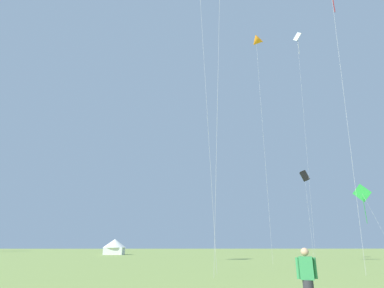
{
  "coord_description": "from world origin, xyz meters",
  "views": [
    {
      "loc": [
        -1.18,
        -2.1,
        1.79
      ],
      "look_at": [
        0.0,
        32.0,
        13.02
      ],
      "focal_mm": 28.95,
      "sensor_mm": 36.0,
      "label": 1
    }
  ],
  "objects_px": {
    "festival_tent_center": "(115,246)",
    "person_spectator": "(308,282)",
    "kite_orange_delta": "(256,42)",
    "kite_white_diamond": "(298,43)",
    "kite_green_diamond": "(362,194)",
    "kite_black_box": "(305,176)"
  },
  "relations": [
    {
      "from": "kite_orange_delta",
      "to": "person_spectator",
      "type": "relative_size",
      "value": 16.58
    },
    {
      "from": "kite_white_diamond",
      "to": "festival_tent_center",
      "type": "height_order",
      "value": "kite_white_diamond"
    },
    {
      "from": "kite_black_box",
      "to": "kite_white_diamond",
      "type": "bearing_deg",
      "value": -39.63
    },
    {
      "from": "kite_green_diamond",
      "to": "kite_black_box",
      "type": "xyz_separation_m",
      "value": [
        -7.87,
        0.92,
        2.91
      ]
    },
    {
      "from": "kite_orange_delta",
      "to": "kite_black_box",
      "type": "distance_m",
      "value": 21.0
    },
    {
      "from": "kite_green_diamond",
      "to": "person_spectator",
      "type": "bearing_deg",
      "value": -123.09
    },
    {
      "from": "person_spectator",
      "to": "festival_tent_center",
      "type": "bearing_deg",
      "value": 106.24
    },
    {
      "from": "kite_green_diamond",
      "to": "festival_tent_center",
      "type": "relative_size",
      "value": 2.19
    },
    {
      "from": "kite_orange_delta",
      "to": "kite_green_diamond",
      "type": "xyz_separation_m",
      "value": [
        16.63,
        9.54,
        -18.88
      ]
    },
    {
      "from": "kite_green_diamond",
      "to": "person_spectator",
      "type": "height_order",
      "value": "kite_green_diamond"
    },
    {
      "from": "kite_white_diamond",
      "to": "person_spectator",
      "type": "distance_m",
      "value": 51.61
    },
    {
      "from": "kite_orange_delta",
      "to": "festival_tent_center",
      "type": "xyz_separation_m",
      "value": [
        -23.59,
        33.32,
        -26.06
      ]
    },
    {
      "from": "kite_orange_delta",
      "to": "kite_white_diamond",
      "type": "xyz_separation_m",
      "value": [
        9.88,
        9.53,
        7.04
      ]
    },
    {
      "from": "kite_green_diamond",
      "to": "kite_black_box",
      "type": "height_order",
      "value": "kite_black_box"
    },
    {
      "from": "kite_green_diamond",
      "to": "person_spectator",
      "type": "relative_size",
      "value": 6.02
    },
    {
      "from": "festival_tent_center",
      "to": "person_spectator",
      "type": "bearing_deg",
      "value": -73.76
    },
    {
      "from": "kite_green_diamond",
      "to": "person_spectator",
      "type": "distance_m",
      "value": 42.9
    },
    {
      "from": "kite_orange_delta",
      "to": "kite_green_diamond",
      "type": "distance_m",
      "value": 26.91
    },
    {
      "from": "kite_white_diamond",
      "to": "kite_orange_delta",
      "type": "bearing_deg",
      "value": -136.04
    },
    {
      "from": "kite_orange_delta",
      "to": "person_spectator",
      "type": "distance_m",
      "value": 37.81
    },
    {
      "from": "kite_white_diamond",
      "to": "person_spectator",
      "type": "bearing_deg",
      "value": -114.73
    },
    {
      "from": "kite_orange_delta",
      "to": "festival_tent_center",
      "type": "bearing_deg",
      "value": 125.29
    }
  ]
}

